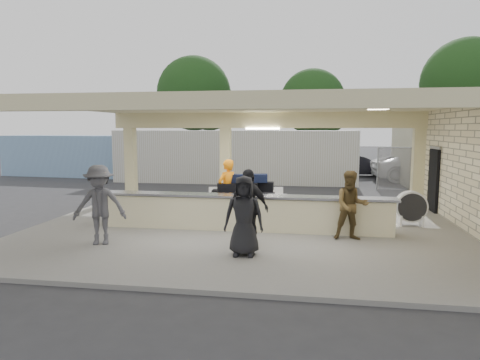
% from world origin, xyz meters
% --- Properties ---
extents(ground, '(120.00, 120.00, 0.00)m').
position_xyz_m(ground, '(0.00, 0.00, 0.00)').
color(ground, '#2A2A2D').
rests_on(ground, ground).
extents(pavilion, '(12.01, 10.00, 3.55)m').
position_xyz_m(pavilion, '(0.21, 0.66, 1.35)').
color(pavilion, slate).
rests_on(pavilion, ground).
extents(baggage_counter, '(8.20, 0.58, 0.98)m').
position_xyz_m(baggage_counter, '(0.00, -0.50, 0.59)').
color(baggage_counter, beige).
rests_on(baggage_counter, pavilion).
extents(luggage_cart, '(2.58, 1.81, 1.40)m').
position_xyz_m(luggage_cart, '(-0.14, 0.86, 0.85)').
color(luggage_cart, white).
rests_on(luggage_cart, pavilion).
extents(drum_fan, '(0.90, 0.50, 1.00)m').
position_xyz_m(drum_fan, '(4.72, 0.86, 0.63)').
color(drum_fan, white).
rests_on(drum_fan, pavilion).
extents(baggage_handler, '(0.71, 0.77, 1.87)m').
position_xyz_m(baggage_handler, '(-0.65, 0.63, 1.03)').
color(baggage_handler, orange).
rests_on(baggage_handler, pavilion).
extents(passenger_a, '(0.88, 0.46, 1.75)m').
position_xyz_m(passenger_a, '(2.85, -1.11, 0.97)').
color(passenger_a, brown).
rests_on(passenger_a, pavilion).
extents(passenger_b, '(1.14, 0.78, 1.83)m').
position_xyz_m(passenger_b, '(0.35, -1.95, 1.02)').
color(passenger_b, black).
rests_on(passenger_b, pavilion).
extents(passenger_c, '(1.32, 0.77, 1.93)m').
position_xyz_m(passenger_c, '(-3.18, -2.49, 1.06)').
color(passenger_c, '#48474C').
rests_on(passenger_c, pavilion).
extents(passenger_d, '(0.88, 0.39, 1.77)m').
position_xyz_m(passenger_d, '(0.39, -2.83, 0.98)').
color(passenger_d, black).
rests_on(passenger_d, pavilion).
extents(car_white_a, '(5.85, 3.26, 1.60)m').
position_xyz_m(car_white_a, '(8.17, 12.77, 0.80)').
color(car_white_a, white).
rests_on(car_white_a, ground).
extents(car_white_b, '(4.51, 1.72, 1.42)m').
position_xyz_m(car_white_b, '(11.06, 13.27, 0.71)').
color(car_white_b, white).
rests_on(car_white_b, ground).
extents(car_dark, '(3.94, 1.65, 1.28)m').
position_xyz_m(car_dark, '(4.74, 14.65, 0.64)').
color(car_dark, black).
rests_on(car_dark, ground).
extents(container_white, '(12.84, 2.64, 2.78)m').
position_xyz_m(container_white, '(-2.20, 10.82, 1.39)').
color(container_white, beige).
rests_on(container_white, ground).
extents(container_blue, '(9.58, 2.98, 2.45)m').
position_xyz_m(container_blue, '(-12.04, 12.20, 1.23)').
color(container_blue, '#7CA3C7').
rests_on(container_blue, ground).
extents(tree_left, '(6.60, 6.30, 9.00)m').
position_xyz_m(tree_left, '(-7.68, 24.16, 5.59)').
color(tree_left, '#382619').
rests_on(tree_left, ground).
extents(tree_mid, '(6.00, 5.60, 8.00)m').
position_xyz_m(tree_mid, '(2.32, 26.16, 4.96)').
color(tree_mid, '#382619').
rests_on(tree_mid, ground).
extents(tree_right, '(7.20, 7.00, 10.00)m').
position_xyz_m(tree_right, '(14.32, 25.16, 6.21)').
color(tree_right, '#382619').
rests_on(tree_right, ground).
extents(adjacent_building, '(6.00, 8.00, 3.20)m').
position_xyz_m(adjacent_building, '(9.50, 10.00, 1.60)').
color(adjacent_building, beige).
rests_on(adjacent_building, ground).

